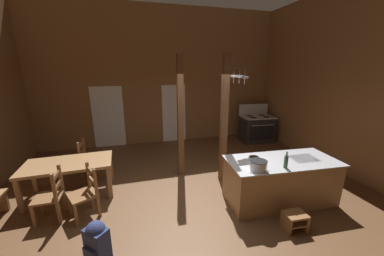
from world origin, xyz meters
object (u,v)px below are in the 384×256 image
at_px(ladderback_chair_by_post, 51,196).
at_px(backpack, 97,239).
at_px(step_stool, 295,220).
at_px(stockpot_on_counter, 258,165).
at_px(mixing_bowl_on_counter, 254,159).
at_px(bottle_tall_on_counter, 286,161).
at_px(ladderback_chair_near_window, 89,159).
at_px(dining_table, 69,166).
at_px(stove_range, 256,128).
at_px(kitchen_island, 280,181).
at_px(ladderback_chair_at_table_end, 86,193).

relative_size(ladderback_chair_by_post, backpack, 1.59).
bearing_deg(backpack, step_stool, -4.68).
bearing_deg(ladderback_chair_by_post, stockpot_on_counter, -13.38).
relative_size(step_stool, stockpot_on_counter, 1.03).
relative_size(stockpot_on_counter, mixing_bowl_on_counter, 1.64).
relative_size(step_stool, bottle_tall_on_counter, 1.24).
xyz_separation_m(mixing_bowl_on_counter, bottle_tall_on_counter, (0.39, -0.41, 0.08)).
relative_size(mixing_bowl_on_counter, bottle_tall_on_counter, 0.73).
height_order(ladderback_chair_near_window, bottle_tall_on_counter, bottle_tall_on_counter).
relative_size(dining_table, backpack, 2.92).
bearing_deg(stove_range, ladderback_chair_near_window, -166.81).
bearing_deg(mixing_bowl_on_counter, dining_table, 160.73).
distance_m(stove_range, ladderback_chair_near_window, 5.62).
distance_m(kitchen_island, backpack, 3.42).
bearing_deg(backpack, mixing_bowl_on_counter, 12.97).
distance_m(dining_table, bottle_tall_on_counter, 4.32).
distance_m(stove_range, step_stool, 4.64).
xyz_separation_m(ladderback_chair_by_post, stockpot_on_counter, (3.57, -0.85, 0.53)).
bearing_deg(stove_range, step_stool, -113.39).
distance_m(stove_range, ladderback_chair_at_table_end, 6.02).
relative_size(kitchen_island, bottle_tall_on_counter, 7.31).
bearing_deg(ladderback_chair_at_table_end, bottle_tall_on_counter, -13.27).
height_order(backpack, mixing_bowl_on_counter, mixing_bowl_on_counter).
bearing_deg(dining_table, stove_range, 20.17).
xyz_separation_m(dining_table, ladderback_chair_near_window, (0.24, 0.82, -0.20)).
distance_m(ladderback_chair_by_post, backpack, 1.45).
bearing_deg(step_stool, stockpot_on_counter, 128.09).
bearing_deg(step_stool, stove_range, 66.61).
bearing_deg(mixing_bowl_on_counter, ladderback_chair_at_table_end, 172.27).
bearing_deg(stove_range, ladderback_chair_by_post, -153.85).
relative_size(backpack, stockpot_on_counter, 1.62).
bearing_deg(ladderback_chair_near_window, ladderback_chair_at_table_end, -82.72).
distance_m(backpack, stockpot_on_counter, 2.78).
xyz_separation_m(stove_range, dining_table, (-5.71, -2.10, 0.17)).
distance_m(dining_table, backpack, 2.08).
height_order(step_stool, ladderback_chair_near_window, ladderback_chair_near_window).
distance_m(ladderback_chair_near_window, ladderback_chair_at_table_end, 1.66).
relative_size(stove_range, ladderback_chair_at_table_end, 1.39).
relative_size(ladderback_chair_at_table_end, mixing_bowl_on_counter, 4.26).
bearing_deg(backpack, ladderback_chair_near_window, 100.89).
bearing_deg(backpack, ladderback_chair_by_post, 127.94).
relative_size(kitchen_island, mixing_bowl_on_counter, 9.96).
height_order(ladderback_chair_near_window, backpack, ladderback_chair_near_window).
bearing_deg(ladderback_chair_at_table_end, kitchen_island, -8.32).
xyz_separation_m(kitchen_island, bottle_tall_on_counter, (-0.16, -0.29, 0.57)).
bearing_deg(ladderback_chair_near_window, stockpot_on_counter, -37.17).
bearing_deg(kitchen_island, mixing_bowl_on_counter, 168.39).
relative_size(step_stool, ladderback_chair_by_post, 0.40).
xyz_separation_m(ladderback_chair_near_window, ladderback_chair_at_table_end, (0.21, -1.64, 0.00)).
bearing_deg(mixing_bowl_on_counter, ladderback_chair_by_post, 172.54).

